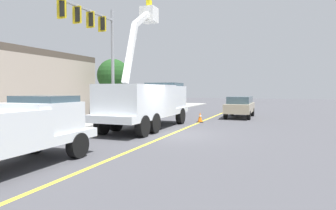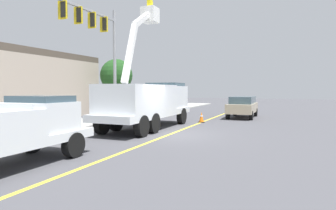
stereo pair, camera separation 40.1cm
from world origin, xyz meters
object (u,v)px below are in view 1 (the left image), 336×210
object	(u,v)px
traffic_cone_mid_front	(200,117)
traffic_signal_mast	(97,36)
passing_minivan	(240,105)
utility_bucket_truck	(148,100)
service_pickup_truck	(6,130)

from	to	relation	value
traffic_cone_mid_front	traffic_signal_mast	size ratio (longest dim) A/B	0.09
passing_minivan	traffic_cone_mid_front	size ratio (longest dim) A/B	6.76
utility_bucket_truck	service_pickup_truck	world-z (taller)	utility_bucket_truck
service_pickup_truck	traffic_signal_mast	size ratio (longest dim) A/B	0.71
service_pickup_truck	passing_minivan	xyz separation A→B (m)	(17.95, -4.16, -0.15)
service_pickup_truck	traffic_cone_mid_front	world-z (taller)	service_pickup_truck
service_pickup_truck	utility_bucket_truck	bearing A→B (deg)	0.18
traffic_signal_mast	utility_bucket_truck	bearing A→B (deg)	-102.55
passing_minivan	traffic_signal_mast	distance (m)	12.21
passing_minivan	utility_bucket_truck	bearing A→B (deg)	153.88
traffic_signal_mast	passing_minivan	bearing A→B (deg)	-47.22
utility_bucket_truck	traffic_signal_mast	xyz separation A→B (m)	(0.91, 4.07, 4.09)
service_pickup_truck	traffic_cone_mid_front	size ratio (longest dim) A/B	7.89
traffic_signal_mast	service_pickup_truck	bearing A→B (deg)	-158.32
utility_bucket_truck	traffic_cone_mid_front	world-z (taller)	utility_bucket_truck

